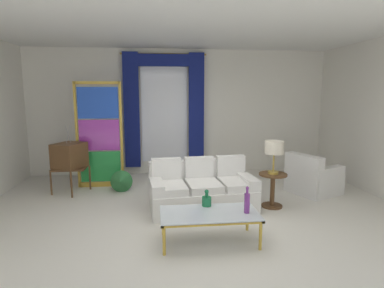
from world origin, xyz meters
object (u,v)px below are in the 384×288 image
at_px(bottle_crystal_tall, 207,200).
at_px(table_lamp_brass, 274,149).
at_px(vintage_tv, 69,157).
at_px(coffee_table, 209,215).
at_px(armchair_white, 312,179).
at_px(couch_white_long, 201,190).
at_px(round_side_table, 273,187).
at_px(bottle_blue_decanter, 247,202).
at_px(peacock_figurine, 121,182).
at_px(stained_glass_divider, 99,137).

relative_size(bottle_crystal_tall, table_lamp_brass, 0.41).
bearing_deg(vintage_tv, coffee_table, -45.45).
xyz_separation_m(bottle_crystal_tall, armchair_white, (2.36, 1.60, -0.20)).
distance_m(couch_white_long, round_side_table, 1.24).
bearing_deg(couch_white_long, vintage_tv, 155.25).
distance_m(bottle_blue_decanter, round_side_table, 1.51).
distance_m(bottle_crystal_tall, round_side_table, 1.62).
bearing_deg(bottle_crystal_tall, peacock_figurine, 124.60).
distance_m(round_side_table, table_lamp_brass, 0.67).
distance_m(coffee_table, vintage_tv, 3.43).
bearing_deg(table_lamp_brass, vintage_tv, 161.52).
distance_m(bottle_crystal_tall, table_lamp_brass, 1.70).
bearing_deg(bottle_crystal_tall, coffee_table, -90.73).
xyz_separation_m(couch_white_long, peacock_figurine, (-1.47, 0.99, -0.08)).
bearing_deg(vintage_tv, round_side_table, -18.48).
distance_m(bottle_crystal_tall, stained_glass_divider, 3.18).
distance_m(armchair_white, table_lamp_brass, 1.44).
relative_size(stained_glass_divider, round_side_table, 3.70).
height_order(bottle_blue_decanter, armchair_white, armchair_white).
height_order(stained_glass_divider, round_side_table, stained_glass_divider).
xyz_separation_m(armchair_white, round_side_table, (-1.05, -0.66, 0.07)).
bearing_deg(bottle_blue_decanter, vintage_tv, 139.11).
xyz_separation_m(round_side_table, table_lamp_brass, (0.00, 0.00, 0.67)).
distance_m(couch_white_long, bottle_blue_decanter, 1.44).
height_order(stained_glass_divider, peacock_figurine, stained_glass_divider).
relative_size(couch_white_long, table_lamp_brass, 3.21).
xyz_separation_m(couch_white_long, stained_glass_divider, (-1.93, 1.48, 0.75)).
relative_size(armchair_white, round_side_table, 1.80).
bearing_deg(coffee_table, bottle_crystal_tall, 89.27).
relative_size(coffee_table, round_side_table, 2.17).
distance_m(vintage_tv, round_side_table, 3.92).
bearing_deg(vintage_tv, armchair_white, -6.97).
bearing_deg(couch_white_long, bottle_blue_decanter, -73.01).
distance_m(vintage_tv, armchair_white, 4.81).
bearing_deg(bottle_crystal_tall, round_side_table, 35.72).
xyz_separation_m(vintage_tv, round_side_table, (3.70, -1.24, -0.37)).
relative_size(armchair_white, stained_glass_divider, 0.49).
bearing_deg(bottle_blue_decanter, stained_glass_divider, 129.62).
bearing_deg(round_side_table, peacock_figurine, 158.06).
distance_m(vintage_tv, peacock_figurine, 1.13).
height_order(vintage_tv, armchair_white, vintage_tv).
relative_size(couch_white_long, stained_glass_divider, 0.83).
distance_m(coffee_table, round_side_table, 1.77).
relative_size(coffee_table, bottle_crystal_tall, 5.50).
xyz_separation_m(armchair_white, stained_glass_divider, (-4.22, 0.92, 0.77)).
bearing_deg(table_lamp_brass, stained_glass_divider, 153.54).
bearing_deg(stained_glass_divider, bottle_blue_decanter, -50.38).
bearing_deg(peacock_figurine, bottle_blue_decanter, -51.22).
xyz_separation_m(stained_glass_divider, peacock_figurine, (0.46, -0.49, -0.84)).
height_order(vintage_tv, stained_glass_divider, stained_glass_divider).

